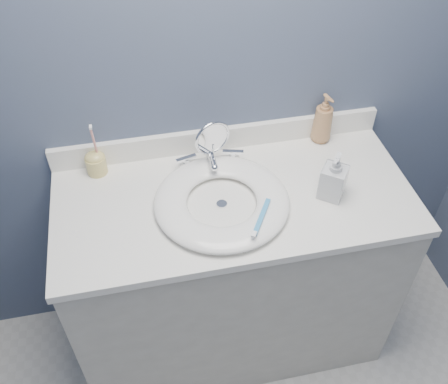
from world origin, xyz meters
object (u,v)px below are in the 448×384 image
object	(u,v)px
soap_bottle_amber	(323,118)
toothbrush_holder	(96,162)
soap_bottle_clear	(334,176)
makeup_mirror	(213,143)

from	to	relation	value
soap_bottle_amber	toothbrush_holder	bearing A→B (deg)	166.89
soap_bottle_amber	soap_bottle_clear	xyz separation A→B (m)	(-0.07, -0.29, -0.01)
makeup_mirror	soap_bottle_clear	size ratio (longest dim) A/B	1.13
makeup_mirror	soap_bottle_clear	xyz separation A→B (m)	(0.36, -0.22, -0.02)
makeup_mirror	soap_bottle_amber	size ratio (longest dim) A/B	1.01
soap_bottle_amber	makeup_mirror	bearing A→B (deg)	175.35
makeup_mirror	soap_bottle_clear	distance (m)	0.43
soap_bottle_clear	toothbrush_holder	distance (m)	0.82
makeup_mirror	soap_bottle_amber	world-z (taller)	makeup_mirror
toothbrush_holder	soap_bottle_amber	bearing A→B (deg)	0.84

